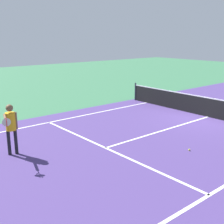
{
  "coord_description": "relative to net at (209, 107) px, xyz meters",
  "views": [
    {
      "loc": [
        7.54,
        -12.4,
        3.8
      ],
      "look_at": [
        -0.77,
        -5.46,
        1.0
      ],
      "focal_mm": 46.93,
      "sensor_mm": 36.0,
      "label": 1
    }
  ],
  "objects": [
    {
      "name": "line_sideline_right",
      "position": [
        4.11,
        -5.95,
        -0.49
      ],
      "size": [
        0.1,
        11.89,
        0.01
      ],
      "primitive_type": "cube",
      "color": "white",
      "rests_on": "ground_plane"
    },
    {
      "name": "net",
      "position": [
        0.0,
        0.0,
        0.0
      ],
      "size": [
        10.23,
        0.09,
        1.07
      ],
      "color": "#33383D",
      "rests_on": "ground_plane"
    },
    {
      "name": "ground_plane",
      "position": [
        0.0,
        0.0,
        -0.49
      ],
      "size": [
        60.0,
        60.0,
        0.0
      ],
      "primitive_type": "plane",
      "color": "#38724C"
    },
    {
      "name": "line_sideline_left",
      "position": [
        -4.11,
        -5.95,
        -0.49
      ],
      "size": [
        0.1,
        11.89,
        0.01
      ],
      "primitive_type": "cube",
      "color": "white",
      "rests_on": "ground_plane"
    },
    {
      "name": "court_surface_inbounds",
      "position": [
        0.0,
        0.0,
        -0.49
      ],
      "size": [
        10.62,
        24.4,
        0.0
      ],
      "primitive_type": "cube",
      "color": "#4C387A",
      "rests_on": "ground_plane"
    },
    {
      "name": "line_center_service",
      "position": [
        0.0,
        -3.2,
        -0.49
      ],
      "size": [
        0.1,
        6.4,
        0.01
      ],
      "primitive_type": "cube",
      "color": "white",
      "rests_on": "ground_plane"
    },
    {
      "name": "player_near",
      "position": [
        -1.51,
        -9.11,
        0.57
      ],
      "size": [
        1.13,
        0.75,
        1.7
      ],
      "color": "black",
      "rests_on": "ground_plane"
    },
    {
      "name": "tennis_ball_mid_court",
      "position": [
        2.04,
        -4.35,
        -0.46
      ],
      "size": [
        0.07,
        0.07,
        0.07
      ],
      "primitive_type": "sphere",
      "color": "#CCE033",
      "rests_on": "ground_plane"
    },
    {
      "name": "line_service_near",
      "position": [
        0.0,
        -6.4,
        -0.49
      ],
      "size": [
        8.22,
        0.1,
        0.01
      ],
      "primitive_type": "cube",
      "color": "white",
      "rests_on": "ground_plane"
    }
  ]
}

